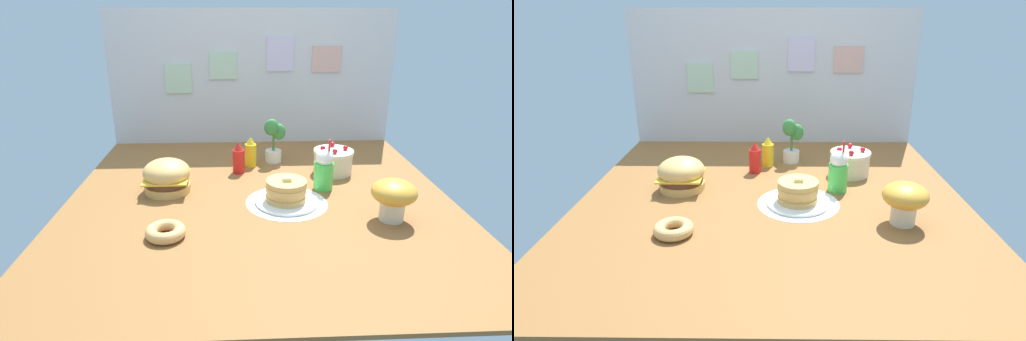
{
  "view_description": "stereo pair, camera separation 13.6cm",
  "coord_description": "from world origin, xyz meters",
  "views": [
    {
      "loc": [
        -0.12,
        -2.15,
        1.0
      ],
      "look_at": [
        -0.01,
        0.15,
        0.11
      ],
      "focal_mm": 29.68,
      "sensor_mm": 36.0,
      "label": 1
    },
    {
      "loc": [
        0.02,
        -2.16,
        1.0
      ],
      "look_at": [
        -0.01,
        0.15,
        0.11
      ],
      "focal_mm": 29.68,
      "sensor_mm": 36.0,
      "label": 2
    }
  ],
  "objects": [
    {
      "name": "cream_soda_cup",
      "position": [
        0.38,
        0.11,
        0.12
      ],
      "size": [
        0.11,
        0.11,
        0.3
      ],
      "color": "green",
      "rests_on": "ground_plane"
    },
    {
      "name": "donut_pink_glaze",
      "position": [
        -0.46,
        -0.41,
        0.03
      ],
      "size": [
        0.19,
        0.19,
        0.06
      ],
      "color": "tan",
      "rests_on": "ground_plane"
    },
    {
      "name": "ketchup_bottle",
      "position": [
        -0.11,
        0.4,
        0.09
      ],
      "size": [
        0.08,
        0.08,
        0.2
      ],
      "color": "red",
      "rests_on": "ground_plane"
    },
    {
      "name": "mustard_bottle",
      "position": [
        -0.03,
        0.52,
        0.09
      ],
      "size": [
        0.08,
        0.08,
        0.2
      ],
      "color": "yellow",
      "rests_on": "ground_plane"
    },
    {
      "name": "doily_mat",
      "position": [
        0.14,
        -0.07,
        0.0
      ],
      "size": [
        0.45,
        0.45,
        0.0
      ],
      "primitive_type": "cylinder",
      "color": "white",
      "rests_on": "ground_plane"
    },
    {
      "name": "mushroom_stool",
      "position": [
        0.65,
        -0.29,
        0.13
      ],
      "size": [
        0.22,
        0.22,
        0.21
      ],
      "color": "beige",
      "rests_on": "ground_plane"
    },
    {
      "name": "ground_plane",
      "position": [
        0.0,
        0.0,
        -0.01
      ],
      "size": [
        2.13,
        2.16,
        0.02
      ],
      "primitive_type": "cube",
      "color": "brown"
    },
    {
      "name": "burger",
      "position": [
        -0.53,
        0.12,
        0.09
      ],
      "size": [
        0.27,
        0.27,
        0.19
      ],
      "color": "#DBA859",
      "rests_on": "ground_plane"
    },
    {
      "name": "potted_plant",
      "position": [
        0.13,
        0.6,
        0.17
      ],
      "size": [
        0.14,
        0.12,
        0.31
      ],
      "color": "white",
      "rests_on": "ground_plane"
    },
    {
      "name": "back_wall",
      "position": [
        0.0,
        1.07,
        0.5
      ],
      "size": [
        2.13,
        0.04,
        1.0
      ],
      "color": "silver",
      "rests_on": "ground_plane"
    },
    {
      "name": "layer_cake",
      "position": [
        0.49,
        0.37,
        0.08
      ],
      "size": [
        0.25,
        0.25,
        0.18
      ],
      "color": "beige",
      "rests_on": "ground_plane"
    },
    {
      "name": "pancake_stack",
      "position": [
        0.14,
        -0.07,
        0.06
      ],
      "size": [
        0.35,
        0.35,
        0.15
      ],
      "color": "white",
      "rests_on": "doily_mat"
    }
  ]
}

